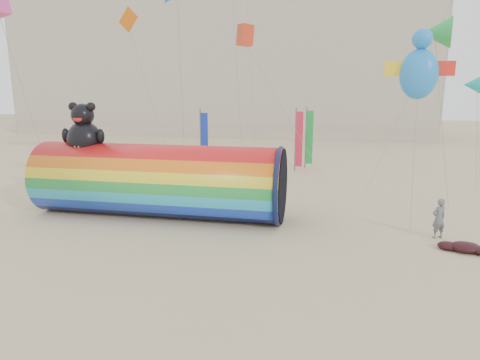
% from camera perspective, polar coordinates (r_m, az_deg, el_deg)
% --- Properties ---
extents(ground, '(160.00, 160.00, 0.00)m').
position_cam_1_polar(ground, '(20.03, -2.30, -7.56)').
color(ground, '#CCB58C').
rests_on(ground, ground).
extents(hotel_building, '(60.40, 15.40, 20.60)m').
position_cam_1_polar(hotel_building, '(66.44, -2.79, 15.24)').
color(hotel_building, '#B7AD99').
rests_on(hotel_building, ground).
extents(windsock_assembly, '(13.28, 4.04, 6.12)m').
position_cam_1_polar(windsock_assembly, '(23.14, -10.85, 0.16)').
color(windsock_assembly, red).
rests_on(windsock_assembly, ground).
extents(kite_handler, '(0.82, 0.72, 1.88)m').
position_cam_1_polar(kite_handler, '(21.55, 24.98, -4.67)').
color(kite_handler, '#5B5D63').
rests_on(kite_handler, ground).
extents(fabric_bundle, '(2.62, 1.35, 0.41)m').
position_cam_1_polar(fabric_bundle, '(20.63, 28.29, -7.96)').
color(fabric_bundle, '#3B0A0E').
rests_on(fabric_bundle, ground).
extents(festival_banners, '(8.45, 4.98, 5.20)m').
position_cam_1_polar(festival_banners, '(34.98, 4.26, 5.38)').
color(festival_banners, '#59595E').
rests_on(festival_banners, ground).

